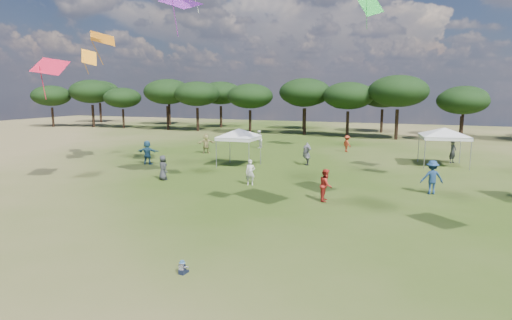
# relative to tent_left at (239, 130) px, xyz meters

# --- Properties ---
(ground) EXTENTS (140.00, 140.00, 0.00)m
(ground) POSITION_rel_tent_left_xyz_m (6.83, -20.66, -2.77)
(ground) COLOR #374D17
(ground) RESTS_ON ground
(tree_line) EXTENTS (108.78, 17.63, 7.77)m
(tree_line) POSITION_rel_tent_left_xyz_m (9.22, 26.75, 2.65)
(tree_line) COLOR black
(tree_line) RESTS_ON ground
(tent_left) EXTENTS (5.62, 5.62, 3.20)m
(tent_left) POSITION_rel_tent_left_xyz_m (0.00, 0.00, 0.00)
(tent_left) COLOR gray
(tent_left) RESTS_ON ground
(tent_right) EXTENTS (6.65, 6.65, 3.26)m
(tent_right) POSITION_rel_tent_left_xyz_m (14.56, 5.84, 0.06)
(tent_right) COLOR gray
(tent_right) RESTS_ON ground
(toddler) EXTENTS (0.31, 0.34, 0.45)m
(toddler) POSITION_rel_tent_left_xyz_m (6.18, -18.60, -2.57)
(toddler) COLOR black
(toddler) RESTS_ON ground
(festival_crowd) EXTENTS (29.56, 19.78, 1.91)m
(festival_crowd) POSITION_rel_tent_left_xyz_m (4.00, 1.22, -1.88)
(festival_crowd) COLOR #535157
(festival_crowd) RESTS_ON ground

